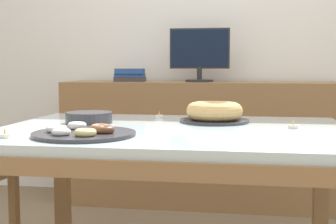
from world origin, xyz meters
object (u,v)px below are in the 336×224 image
object	(u,v)px
plate_stack	(89,118)
tealight_near_cakes	(293,126)
cake_chocolate_round	(214,113)
tealight_left_edge	(5,135)
book_stack	(130,75)
computer_monitor	(200,55)
tealight_near_front	(159,116)
pastry_platter	(83,133)

from	to	relation	value
plate_stack	tealight_near_cakes	distance (m)	0.89
cake_chocolate_round	tealight_left_edge	distance (m)	0.93
book_stack	tealight_near_cakes	size ratio (longest dim) A/B	6.05
computer_monitor	book_stack	world-z (taller)	computer_monitor
tealight_near_cakes	computer_monitor	bearing A→B (deg)	110.60
computer_monitor	plate_stack	world-z (taller)	computer_monitor
tealight_left_edge	tealight_near_front	size ratio (longest dim) A/B	1.00
tealight_near_front	tealight_near_cakes	xyz separation A→B (m)	(0.61, -0.29, 0.00)
book_stack	tealight_near_front	bearing A→B (deg)	-69.18
computer_monitor	tealight_left_edge	world-z (taller)	computer_monitor
pastry_platter	tealight_left_edge	xyz separation A→B (m)	(-0.26, -0.10, -0.00)
plate_stack	tealight_left_edge	bearing A→B (deg)	-107.58
computer_monitor	cake_chocolate_round	bearing A→B (deg)	-81.45
tealight_left_edge	tealight_near_front	xyz separation A→B (m)	(0.43, 0.72, 0.00)
pastry_platter	tealight_left_edge	size ratio (longest dim) A/B	9.50
cake_chocolate_round	pastry_platter	bearing A→B (deg)	-131.47
tealight_left_edge	cake_chocolate_round	bearing A→B (deg)	40.59
tealight_left_edge	tealight_near_front	bearing A→B (deg)	59.33
pastry_platter	tealight_near_front	xyz separation A→B (m)	(0.17, 0.63, -0.00)
computer_monitor	plate_stack	distance (m)	1.40
tealight_near_front	tealight_near_cakes	distance (m)	0.68
cake_chocolate_round	tealight_near_cakes	bearing A→B (deg)	-27.83
computer_monitor	plate_stack	size ratio (longest dim) A/B	2.02
computer_monitor	plate_stack	xyz separation A→B (m)	(-0.38, -1.31, -0.31)
book_stack	tealight_near_front	size ratio (longest dim) A/B	6.05
computer_monitor	tealight_near_cakes	distance (m)	1.49
cake_chocolate_round	tealight_near_cakes	distance (m)	0.38
pastry_platter	tealight_left_edge	bearing A→B (deg)	-159.37
book_stack	tealight_left_edge	xyz separation A→B (m)	(-0.02, -1.79, -0.18)
tealight_near_front	cake_chocolate_round	bearing A→B (deg)	-22.89
book_stack	tealight_left_edge	bearing A→B (deg)	-90.71
pastry_platter	tealight_near_front	world-z (taller)	pastry_platter
tealight_near_cakes	cake_chocolate_round	bearing A→B (deg)	152.17
pastry_platter	plate_stack	size ratio (longest dim) A/B	1.81
pastry_platter	tealight_left_edge	world-z (taller)	pastry_platter
tealight_near_front	tealight_near_cakes	bearing A→B (deg)	-25.63
pastry_platter	cake_chocolate_round	bearing A→B (deg)	48.53
plate_stack	book_stack	bearing A→B (deg)	95.59
plate_stack	tealight_near_front	world-z (taller)	plate_stack
pastry_platter	tealight_near_front	size ratio (longest dim) A/B	9.50
plate_stack	tealight_near_cakes	xyz separation A→B (m)	(0.89, -0.05, -0.01)
book_stack	plate_stack	bearing A→B (deg)	-84.41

